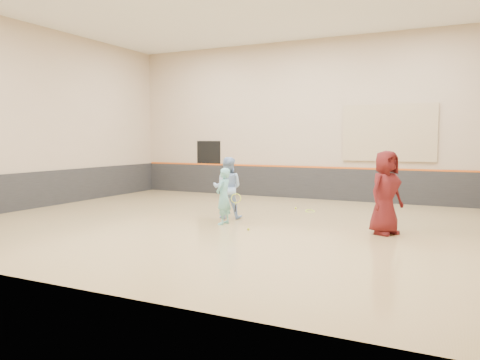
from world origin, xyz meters
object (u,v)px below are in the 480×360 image
at_px(girl, 224,196).
at_px(spare_racket, 310,209).
at_px(young_man, 386,193).
at_px(instructor, 228,188).

height_order(girl, spare_racket, girl).
bearing_deg(spare_racket, young_man, -44.08).
bearing_deg(girl, young_man, 97.94).
bearing_deg(girl, spare_racket, 156.12).
relative_size(girl, young_man, 0.75).
xyz_separation_m(instructor, young_man, (4.45, -0.36, 0.12)).
relative_size(young_man, spare_racket, 3.04).
distance_m(girl, instructor, 0.98).
bearing_deg(young_man, girl, 127.14).
xyz_separation_m(girl, instructor, (-0.35, 0.91, 0.12)).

